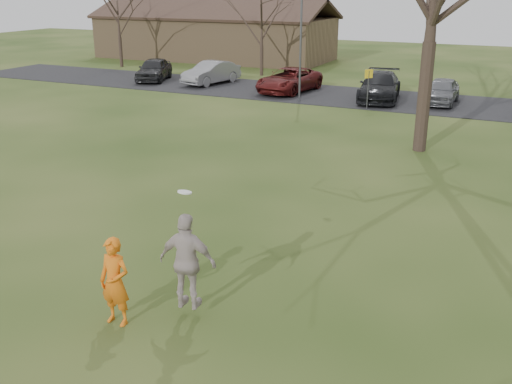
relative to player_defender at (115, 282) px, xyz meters
The scene contains 12 objects.
ground 1.36m from the player_defender, 11.52° to the left, with size 120.00×120.00×0.00m, color #1E380F.
parking_strip 25.24m from the player_defender, 87.72° to the left, with size 62.00×6.50×0.04m, color black.
player_defender is the anchor object (origin of this frame).
car_0 30.26m from the player_defender, 123.14° to the left, with size 1.75×4.35×1.48m, color #242426.
car_1 28.51m from the player_defender, 115.62° to the left, with size 1.53×4.39×1.45m, color gray.
car_2 25.95m from the player_defender, 104.74° to the left, with size 2.36×5.11×1.42m, color #571514.
car_3 24.90m from the player_defender, 92.34° to the left, with size 2.13×5.23×1.52m, color black.
car_4 25.37m from the player_defender, 84.79° to the left, with size 1.61×4.01×1.37m, color slate.
catching_play 1.43m from the player_defender, 34.35° to the left, with size 1.21×0.63×2.40m.
building 42.68m from the player_defender, 116.44° to the left, with size 20.60×8.50×5.14m.
lamp_post 23.45m from the player_defender, 102.42° to the left, with size 0.34×0.34×6.27m.
sign_yellow 22.23m from the player_defender, 92.57° to the left, with size 0.35×0.35×2.08m.
Camera 1 is at (5.63, -8.00, 6.26)m, focal length 40.92 mm.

